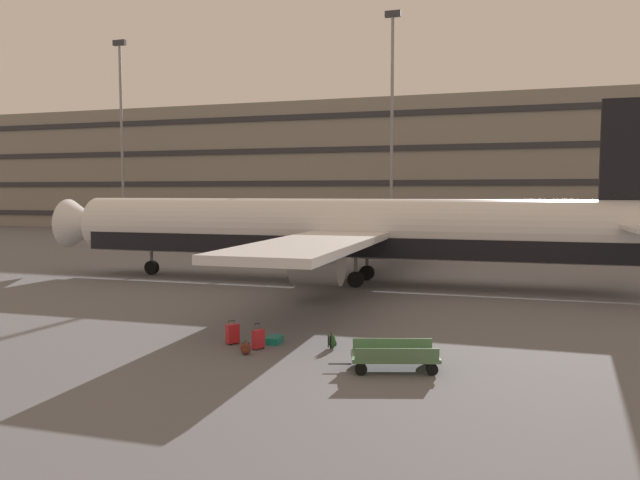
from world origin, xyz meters
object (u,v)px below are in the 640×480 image
object	(u,v)px
suitcase_red	(233,333)
baggage_cart	(394,356)
airliner	(347,231)
backpack_navy	(246,349)
suitcase_large	(258,339)
backpack_teal	(332,342)
suitcase_scuffed	(274,340)

from	to	relation	value
suitcase_red	baggage_cart	size ratio (longest dim) A/B	0.25
airliner	backpack_navy	distance (m)	16.82
suitcase_large	baggage_cart	bearing A→B (deg)	-11.72
suitcase_red	backpack_navy	bearing A→B (deg)	-48.53
airliner	suitcase_red	size ratio (longest dim) A/B	46.73
suitcase_large	suitcase_red	bearing A→B (deg)	161.67
suitcase_large	suitcase_red	xyz separation A→B (m)	(-1.15, 0.38, 0.02)
backpack_navy	backpack_teal	world-z (taller)	backpack_teal
airliner	suitcase_large	distance (m)	16.02
suitcase_large	backpack_teal	distance (m)	2.53
backpack_navy	airliner	bearing A→B (deg)	93.72
suitcase_scuffed	baggage_cart	bearing A→B (deg)	-22.78
baggage_cart	suitcase_large	bearing A→B (deg)	168.28
backpack_navy	baggage_cart	bearing A→B (deg)	-2.55
suitcase_red	backpack_teal	bearing A→B (deg)	7.32
suitcase_scuffed	backpack_navy	bearing A→B (deg)	-100.12
suitcase_scuffed	backpack_teal	bearing A→B (deg)	-3.18
suitcase_red	suitcase_scuffed	bearing A→B (deg)	23.14
suitcase_red	backpack_navy	world-z (taller)	suitcase_red
suitcase_large	suitcase_scuffed	world-z (taller)	suitcase_large
backpack_teal	backpack_navy	bearing A→B (deg)	-146.96
suitcase_scuffed	backpack_navy	world-z (taller)	backpack_navy
suitcase_red	suitcase_scuffed	distance (m)	1.49
suitcase_large	suitcase_scuffed	size ratio (longest dim) A/B	1.09
airliner	backpack_teal	distance (m)	15.59
backpack_navy	baggage_cart	size ratio (longest dim) A/B	0.14
baggage_cart	suitcase_red	bearing A→B (deg)	167.00
suitcase_scuffed	backpack_teal	size ratio (longest dim) A/B	1.43
airliner	backpack_teal	xyz separation A→B (m)	(3.58, -14.91, -2.81)
suitcase_red	baggage_cart	distance (m)	6.20
suitcase_large	baggage_cart	distance (m)	5.00
backpack_teal	airliner	bearing A→B (deg)	103.49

